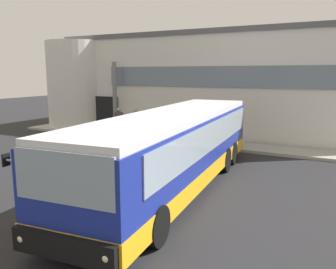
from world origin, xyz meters
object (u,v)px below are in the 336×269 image
at_px(entry_support_column, 115,97).
at_px(passenger_by_doorway, 136,120).
at_px(passenger_near_column, 119,119).
at_px(bus_main_foreground, 174,151).

relative_size(entry_support_column, passenger_by_doorway, 2.73).
distance_m(entry_support_column, passenger_near_column, 1.72).
bearing_deg(passenger_near_column, passenger_by_doorway, 9.56).
bearing_deg(entry_support_column, passenger_by_doorway, -14.33).
bearing_deg(bus_main_foreground, passenger_near_column, 136.19).
bearing_deg(passenger_near_column, entry_support_column, 139.00).
height_order(bus_main_foreground, passenger_by_doorway, bus_main_foreground).
bearing_deg(entry_support_column, passenger_near_column, -41.00).
distance_m(bus_main_foreground, passenger_near_column, 10.90).
xyz_separation_m(passenger_near_column, passenger_by_doorway, (1.16, 0.20, 0.03)).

